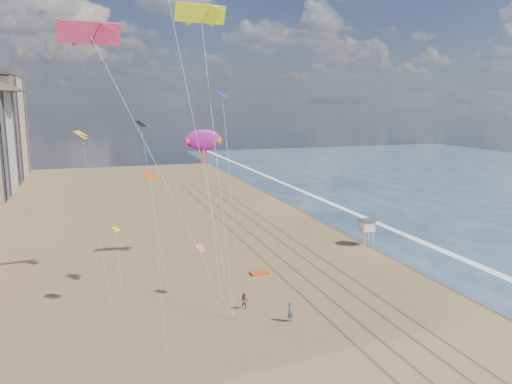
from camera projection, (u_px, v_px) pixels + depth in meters
ground at (410, 379)px, 36.23m from camera, size 260.00×260.00×0.00m
wet_sand at (361, 228)px, 79.44m from camera, size 260.00×260.00×0.00m
foam at (384, 226)px, 80.73m from camera, size 260.00×260.00×0.00m
tracks at (289, 256)px, 65.04m from camera, size 7.68×120.00×0.01m
lifeguard_stand at (367, 226)px, 69.41m from camera, size 2.01×2.01×3.63m
grounded_kite at (259, 273)px, 58.29m from camera, size 2.18×1.47×0.24m
show_kite at (203, 140)px, 61.60m from camera, size 4.44×7.44×19.87m
kite_flyer_a at (290, 312)px, 45.51m from camera, size 0.81×0.69×1.89m
kite_flyer_b at (245, 301)px, 48.28m from camera, size 0.96×0.85×1.64m
small_kites at (145, 154)px, 51.30m from camera, size 15.27×13.31×15.99m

